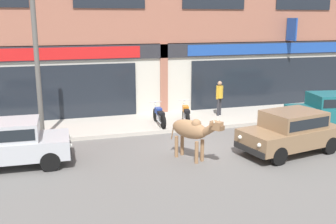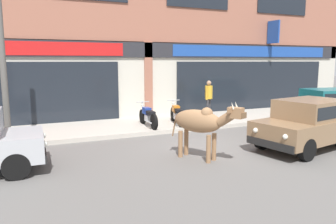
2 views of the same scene
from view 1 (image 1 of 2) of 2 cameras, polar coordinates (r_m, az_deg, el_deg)
The scene contains 11 objects.
ground_plane at distance 14.13m, azimuth 5.40°, elevation -5.28°, with size 90.00×90.00×0.00m, color #605E5B.
sidewalk at distance 17.48m, azimuth 0.81°, elevation -1.31°, with size 19.00×3.09×0.15m, color #B7AFA3.
shop_building at distance 18.64m, azimuth -0.85°, elevation 12.82°, with size 23.00×1.40×9.09m.
cow at distance 12.69m, azimuth 3.47°, elevation -2.64°, with size 1.30×1.93×1.61m.
car_0 at distance 14.04m, azimuth 17.45°, elevation -2.49°, with size 3.80×2.24×1.46m.
car_1 at distance 13.10m, azimuth -22.00°, elevation -3.98°, with size 3.65×1.70×1.46m.
car_2 at distance 17.98m, azimuth 22.70°, elevation 0.47°, with size 3.77×2.13×1.46m.
motorcycle_0 at distance 16.52m, azimuth -1.28°, elevation -0.54°, with size 0.52×1.81×0.88m.
motorcycle_1 at distance 16.89m, azimuth 2.62°, elevation -0.24°, with size 0.65×1.79×0.88m.
pedestrian at distance 18.16m, azimuth 7.48°, elevation 2.55°, with size 0.43×0.32×1.60m.
utility_pole at distance 14.98m, azimuth -18.42°, elevation 6.14°, with size 0.18×0.18×5.29m, color #595651.
Camera 1 is at (-5.11, -12.38, 4.49)m, focal length 42.00 mm.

